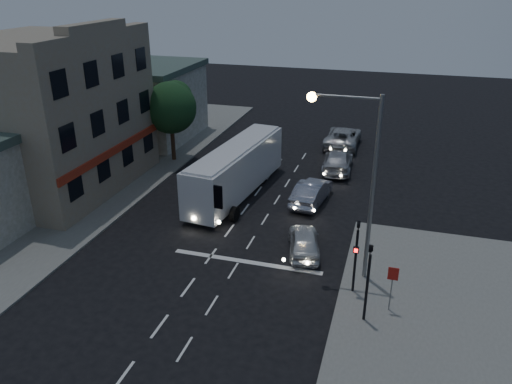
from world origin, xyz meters
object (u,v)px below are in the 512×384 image
(traffic_signal_main, at_px, (356,248))
(car_suv, at_px, (304,241))
(regulatory_sign, at_px, (392,282))
(car_sedan_b, at_px, (338,161))
(streetlight, at_px, (360,168))
(tour_bus, at_px, (236,168))
(traffic_signal_side, at_px, (368,274))
(car_sedan_a, at_px, (312,192))
(street_tree, at_px, (170,105))
(car_sedan_c, at_px, (343,137))

(traffic_signal_main, bearing_deg, car_suv, 134.36)
(car_suv, relative_size, regulatory_sign, 1.82)
(car_sedan_b, height_order, streetlight, streetlight)
(traffic_signal_main, relative_size, regulatory_sign, 1.86)
(tour_bus, height_order, traffic_signal_side, traffic_signal_side)
(tour_bus, bearing_deg, streetlight, -36.47)
(car_sedan_a, height_order, street_tree, street_tree)
(car_sedan_c, relative_size, street_tree, 0.96)
(car_sedan_a, distance_m, street_tree, 13.53)
(car_sedan_b, relative_size, traffic_signal_side, 1.26)
(car_sedan_a, bearing_deg, car_sedan_c, -84.70)
(regulatory_sign, distance_m, street_tree, 23.40)
(regulatory_sign, bearing_deg, street_tree, 138.92)
(car_sedan_c, xyz_separation_m, traffic_signal_side, (4.03, -23.73, 1.59))
(tour_bus, height_order, car_sedan_b, tour_bus)
(tour_bus, distance_m, car_sedan_c, 13.59)
(car_suv, height_order, car_sedan_a, car_sedan_a)
(regulatory_sign, bearing_deg, car_suv, 139.07)
(traffic_signal_main, bearing_deg, street_tree, 137.97)
(traffic_signal_side, bearing_deg, streetlight, 105.70)
(car_sedan_c, bearing_deg, streetlight, 98.86)
(car_suv, xyz_separation_m, car_sedan_b, (0.02, 12.73, 0.07))
(car_suv, distance_m, street_tree, 17.48)
(car_sedan_a, bearing_deg, car_suv, 104.21)
(traffic_signal_main, bearing_deg, tour_bus, 133.38)
(car_suv, bearing_deg, street_tree, -55.32)
(street_tree, bearing_deg, traffic_signal_side, -44.50)
(car_sedan_b, bearing_deg, car_sedan_c, -89.71)
(streetlight, bearing_deg, car_suv, 149.35)
(car_sedan_a, relative_size, traffic_signal_side, 1.13)
(tour_bus, xyz_separation_m, car_sedan_c, (5.54, 12.37, -1.02))
(car_sedan_b, relative_size, street_tree, 0.83)
(car_sedan_a, xyz_separation_m, street_tree, (-12.07, 4.86, 3.74))
(car_sedan_c, distance_m, traffic_signal_main, 22.07)
(regulatory_sign, xyz_separation_m, street_tree, (-17.51, 15.26, 2.90))
(car_sedan_b, xyz_separation_m, traffic_signal_side, (3.63, -17.73, 1.67))
(car_sedan_c, bearing_deg, car_sedan_b, 94.03)
(car_suv, xyz_separation_m, regulatory_sign, (4.66, -4.04, 0.92))
(traffic_signal_side, distance_m, street_tree, 23.24)
(car_suv, distance_m, streetlight, 5.95)
(car_sedan_a, distance_m, traffic_signal_side, 12.32)
(car_sedan_c, bearing_deg, traffic_signal_main, 98.97)
(tour_bus, height_order, traffic_signal_main, traffic_signal_main)
(car_sedan_b, distance_m, streetlight, 15.41)
(car_sedan_b, bearing_deg, car_sedan_a, 79.32)
(car_sedan_a, height_order, streetlight, streetlight)
(regulatory_sign, bearing_deg, traffic_signal_main, 149.16)
(street_tree, bearing_deg, car_suv, -41.13)
(tour_bus, relative_size, traffic_signal_side, 2.77)
(car_sedan_c, relative_size, traffic_signal_side, 1.45)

